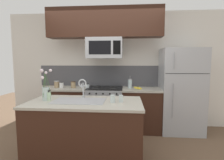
{
  "coord_description": "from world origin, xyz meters",
  "views": [
    {
      "loc": [
        0.47,
        -2.83,
        1.5
      ],
      "look_at": [
        0.21,
        0.27,
        1.16
      ],
      "focal_mm": 28.0,
      "sensor_mm": 36.0,
      "label": 1
    }
  ],
  "objects_px": {
    "microwave": "(105,48)",
    "french_press": "(130,84)",
    "drinking_glass": "(113,99)",
    "flower_vase": "(46,91)",
    "storage_jar_medium": "(61,85)",
    "dish_soap_bottle": "(49,96)",
    "banana_bunch": "(138,88)",
    "refrigerator": "(181,91)",
    "spare_glass": "(121,99)",
    "storage_jar_tall": "(57,84)",
    "storage_jar_short": "(73,85)",
    "storage_jar_squat": "(87,86)",
    "sink_faucet": "(83,86)",
    "stove_range": "(105,108)"
  },
  "relations": [
    {
      "from": "storage_jar_medium",
      "to": "flower_vase",
      "type": "distance_m",
      "value": 1.24
    },
    {
      "from": "refrigerator",
      "to": "flower_vase",
      "type": "xyz_separation_m",
      "value": [
        -2.34,
        -1.27,
        0.17
      ]
    },
    {
      "from": "storage_jar_short",
      "to": "dish_soap_bottle",
      "type": "relative_size",
      "value": 0.87
    },
    {
      "from": "refrigerator",
      "to": "spare_glass",
      "type": "bearing_deg",
      "value": -133.44
    },
    {
      "from": "refrigerator",
      "to": "drinking_glass",
      "type": "xyz_separation_m",
      "value": [
        -1.33,
        -1.31,
        0.09
      ]
    },
    {
      "from": "sink_faucet",
      "to": "spare_glass",
      "type": "xyz_separation_m",
      "value": [
        0.62,
        -0.23,
        -0.15
      ]
    },
    {
      "from": "french_press",
      "to": "dish_soap_bottle",
      "type": "relative_size",
      "value": 1.62
    },
    {
      "from": "microwave",
      "to": "refrigerator",
      "type": "distance_m",
      "value": 1.84
    },
    {
      "from": "refrigerator",
      "to": "dish_soap_bottle",
      "type": "xyz_separation_m",
      "value": [
        -2.29,
        -1.29,
        0.1
      ]
    },
    {
      "from": "spare_glass",
      "to": "drinking_glass",
      "type": "bearing_deg",
      "value": -167.34
    },
    {
      "from": "storage_jar_squat",
      "to": "spare_glass",
      "type": "relative_size",
      "value": 0.94
    },
    {
      "from": "microwave",
      "to": "storage_jar_medium",
      "type": "relative_size",
      "value": 5.64
    },
    {
      "from": "microwave",
      "to": "storage_jar_medium",
      "type": "height_order",
      "value": "microwave"
    },
    {
      "from": "storage_jar_tall",
      "to": "spare_glass",
      "type": "xyz_separation_m",
      "value": [
        1.47,
        -1.27,
        -0.02
      ]
    },
    {
      "from": "refrigerator",
      "to": "storage_jar_squat",
      "type": "xyz_separation_m",
      "value": [
        -1.99,
        -0.04,
        0.08
      ]
    },
    {
      "from": "microwave",
      "to": "french_press",
      "type": "height_order",
      "value": "microwave"
    },
    {
      "from": "drinking_glass",
      "to": "microwave",
      "type": "bearing_deg",
      "value": 102.09
    },
    {
      "from": "banana_bunch",
      "to": "sink_faucet",
      "type": "distance_m",
      "value": 1.36
    },
    {
      "from": "spare_glass",
      "to": "storage_jar_tall",
      "type": "bearing_deg",
      "value": 139.22
    },
    {
      "from": "dish_soap_bottle",
      "to": "microwave",
      "type": "bearing_deg",
      "value": 61.37
    },
    {
      "from": "storage_jar_squat",
      "to": "refrigerator",
      "type": "bearing_deg",
      "value": 1.02
    },
    {
      "from": "refrigerator",
      "to": "drinking_glass",
      "type": "distance_m",
      "value": 1.87
    },
    {
      "from": "french_press",
      "to": "sink_faucet",
      "type": "distance_m",
      "value": 1.34
    },
    {
      "from": "refrigerator",
      "to": "storage_jar_tall",
      "type": "height_order",
      "value": "refrigerator"
    },
    {
      "from": "storage_jar_short",
      "to": "flower_vase",
      "type": "height_order",
      "value": "flower_vase"
    },
    {
      "from": "stove_range",
      "to": "microwave",
      "type": "relative_size",
      "value": 1.25
    },
    {
      "from": "stove_range",
      "to": "storage_jar_squat",
      "type": "relative_size",
      "value": 9.49
    },
    {
      "from": "french_press",
      "to": "sink_faucet",
      "type": "bearing_deg",
      "value": -125.21
    },
    {
      "from": "microwave",
      "to": "dish_soap_bottle",
      "type": "xyz_separation_m",
      "value": [
        -0.68,
        -1.25,
        -0.79
      ]
    },
    {
      "from": "storage_jar_medium",
      "to": "storage_jar_tall",
      "type": "bearing_deg",
      "value": 165.31
    },
    {
      "from": "storage_jar_short",
      "to": "french_press",
      "type": "xyz_separation_m",
      "value": [
        1.24,
        0.07,
        0.03
      ]
    },
    {
      "from": "banana_bunch",
      "to": "dish_soap_bottle",
      "type": "xyz_separation_m",
      "value": [
        -1.39,
        -1.21,
        0.05
      ]
    },
    {
      "from": "refrigerator",
      "to": "microwave",
      "type": "bearing_deg",
      "value": -178.54
    },
    {
      "from": "microwave",
      "to": "storage_jar_tall",
      "type": "height_order",
      "value": "microwave"
    },
    {
      "from": "storage_jar_short",
      "to": "drinking_glass",
      "type": "bearing_deg",
      "value": -52.75
    },
    {
      "from": "drinking_glass",
      "to": "flower_vase",
      "type": "relative_size",
      "value": 0.23
    },
    {
      "from": "microwave",
      "to": "storage_jar_short",
      "type": "height_order",
      "value": "microwave"
    },
    {
      "from": "microwave",
      "to": "storage_jar_short",
      "type": "distance_m",
      "value": 1.05
    },
    {
      "from": "french_press",
      "to": "microwave",
      "type": "bearing_deg",
      "value": -171.49
    },
    {
      "from": "dish_soap_bottle",
      "to": "spare_glass",
      "type": "height_order",
      "value": "dish_soap_bottle"
    },
    {
      "from": "microwave",
      "to": "stove_range",
      "type": "bearing_deg",
      "value": 90.16
    },
    {
      "from": "drinking_glass",
      "to": "spare_glass",
      "type": "relative_size",
      "value": 1.04
    },
    {
      "from": "stove_range",
      "to": "flower_vase",
      "type": "height_order",
      "value": "flower_vase"
    },
    {
      "from": "flower_vase",
      "to": "storage_jar_squat",
      "type": "bearing_deg",
      "value": 74.09
    },
    {
      "from": "microwave",
      "to": "storage_jar_tall",
      "type": "bearing_deg",
      "value": 178.57
    },
    {
      "from": "french_press",
      "to": "storage_jar_squat",
      "type": "bearing_deg",
      "value": -175.34
    },
    {
      "from": "spare_glass",
      "to": "storage_jar_squat",
      "type": "bearing_deg",
      "value": 121.84
    },
    {
      "from": "storage_jar_short",
      "to": "flower_vase",
      "type": "distance_m",
      "value": 1.24
    },
    {
      "from": "storage_jar_short",
      "to": "spare_glass",
      "type": "xyz_separation_m",
      "value": [
        1.09,
        -1.26,
        -0.02
      ]
    },
    {
      "from": "microwave",
      "to": "storage_jar_short",
      "type": "xyz_separation_m",
      "value": [
        -0.7,
        0.01,
        -0.79
      ]
    }
  ]
}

